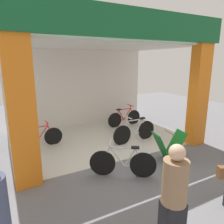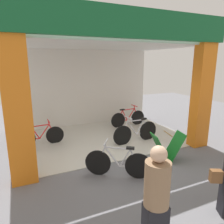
{
  "view_description": "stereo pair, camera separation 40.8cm",
  "coord_description": "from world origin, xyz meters",
  "px_view_note": "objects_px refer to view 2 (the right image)",
  "views": [
    {
      "loc": [
        -2.93,
        -4.55,
        2.65
      ],
      "look_at": [
        0.0,
        0.95,
        1.15
      ],
      "focal_mm": 34.0,
      "sensor_mm": 36.0,
      "label": 1
    },
    {
      "loc": [
        -2.57,
        -4.73,
        2.65
      ],
      "look_at": [
        0.0,
        0.95,
        1.15
      ],
      "focal_mm": 34.0,
      "sensor_mm": 36.0,
      "label": 2
    }
  ],
  "objects_px": {
    "bicycle_inside_1": "(41,136)",
    "sandwich_board_sign": "(167,147)",
    "bicycle_inside_2": "(128,118)",
    "bicycle_parked_0": "(118,163)",
    "bicycle_inside_0": "(136,132)",
    "pedestrian_2": "(156,201)"
  },
  "relations": [
    {
      "from": "bicycle_inside_2",
      "to": "sandwich_board_sign",
      "type": "relative_size",
      "value": 1.7
    },
    {
      "from": "bicycle_inside_1",
      "to": "sandwich_board_sign",
      "type": "height_order",
      "value": "bicycle_inside_1"
    },
    {
      "from": "bicycle_inside_1",
      "to": "bicycle_inside_0",
      "type": "bearing_deg",
      "value": -19.45
    },
    {
      "from": "bicycle_inside_0",
      "to": "bicycle_parked_0",
      "type": "height_order",
      "value": "bicycle_inside_0"
    },
    {
      "from": "sandwich_board_sign",
      "to": "pedestrian_2",
      "type": "xyz_separation_m",
      "value": [
        -1.98,
        -2.22,
        0.44
      ]
    },
    {
      "from": "bicycle_inside_0",
      "to": "pedestrian_2",
      "type": "xyz_separation_m",
      "value": [
        -1.91,
        -3.74,
        0.47
      ]
    },
    {
      "from": "bicycle_inside_0",
      "to": "sandwich_board_sign",
      "type": "relative_size",
      "value": 1.81
    },
    {
      "from": "bicycle_inside_2",
      "to": "bicycle_parked_0",
      "type": "height_order",
      "value": "bicycle_inside_2"
    },
    {
      "from": "bicycle_inside_1",
      "to": "bicycle_parked_0",
      "type": "relative_size",
      "value": 1.11
    },
    {
      "from": "bicycle_inside_0",
      "to": "bicycle_inside_1",
      "type": "height_order",
      "value": "bicycle_inside_0"
    },
    {
      "from": "bicycle_inside_1",
      "to": "bicycle_parked_0",
      "type": "distance_m",
      "value": 3.07
    },
    {
      "from": "sandwich_board_sign",
      "to": "bicycle_parked_0",
      "type": "bearing_deg",
      "value": -173.8
    },
    {
      "from": "bicycle_inside_0",
      "to": "sandwich_board_sign",
      "type": "xyz_separation_m",
      "value": [
        0.07,
        -1.52,
        0.03
      ]
    },
    {
      "from": "bicycle_inside_1",
      "to": "sandwich_board_sign",
      "type": "xyz_separation_m",
      "value": [
        2.98,
        -2.54,
        0.08
      ]
    },
    {
      "from": "bicycle_inside_2",
      "to": "bicycle_parked_0",
      "type": "bearing_deg",
      "value": -121.89
    },
    {
      "from": "bicycle_inside_1",
      "to": "pedestrian_2",
      "type": "relative_size",
      "value": 0.9
    },
    {
      "from": "bicycle_inside_0",
      "to": "pedestrian_2",
      "type": "height_order",
      "value": "pedestrian_2"
    },
    {
      "from": "bicycle_inside_2",
      "to": "sandwich_board_sign",
      "type": "bearing_deg",
      "value": -99.98
    },
    {
      "from": "bicycle_parked_0",
      "to": "sandwich_board_sign",
      "type": "bearing_deg",
      "value": 6.2
    },
    {
      "from": "bicycle_inside_2",
      "to": "pedestrian_2",
      "type": "relative_size",
      "value": 0.97
    },
    {
      "from": "pedestrian_2",
      "to": "bicycle_inside_2",
      "type": "bearing_deg",
      "value": 64.92
    },
    {
      "from": "bicycle_inside_2",
      "to": "bicycle_inside_1",
      "type": "bearing_deg",
      "value": -168.95
    }
  ]
}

